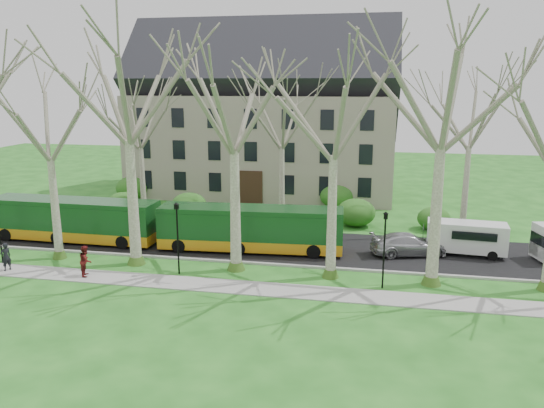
{
  "coord_description": "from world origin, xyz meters",
  "views": [
    {
      "loc": [
        5.25,
        -29.52,
        11.23
      ],
      "look_at": [
        -1.07,
        3.0,
        3.62
      ],
      "focal_mm": 35.0,
      "sensor_mm": 36.0,
      "label": 1
    }
  ],
  "objects": [
    {
      "name": "hedges",
      "position": [
        -4.67,
        14.0,
        1.0
      ],
      "size": [
        30.6,
        8.6,
        2.0
      ],
      "color": "#195A1C",
      "rests_on": "ground"
    },
    {
      "name": "lamp_row",
      "position": [
        -0.0,
        -1.0,
        2.57
      ],
      "size": [
        36.22,
        0.22,
        4.3
      ],
      "color": "black",
      "rests_on": "ground"
    },
    {
      "name": "building",
      "position": [
        -6.0,
        24.0,
        8.07
      ],
      "size": [
        26.5,
        12.2,
        16.0
      ],
      "color": "gray",
      "rests_on": "ground"
    },
    {
      "name": "sidewalk",
      "position": [
        0.0,
        -2.5,
        0.03
      ],
      "size": [
        70.0,
        2.0,
        0.06
      ],
      "primitive_type": "cube",
      "color": "gray",
      "rests_on": "ground"
    },
    {
      "name": "road",
      "position": [
        0.0,
        5.5,
        0.03
      ],
      "size": [
        80.0,
        8.0,
        0.06
      ],
      "primitive_type": "cube",
      "color": "black",
      "rests_on": "ground"
    },
    {
      "name": "tree_row_verge",
      "position": [
        0.0,
        0.3,
        7.0
      ],
      "size": [
        49.0,
        7.0,
        14.0
      ],
      "color": "gray",
      "rests_on": "ground"
    },
    {
      "name": "bus_lead",
      "position": [
        -15.82,
        3.95,
        1.62
      ],
      "size": [
        12.51,
        2.8,
        3.12
      ],
      "primitive_type": null,
      "rotation": [
        0.0,
        0.0,
        -0.02
      ],
      "color": "#134219",
      "rests_on": "road"
    },
    {
      "name": "tree_row_far",
      "position": [
        -1.33,
        11.0,
        6.0
      ],
      "size": [
        33.0,
        7.0,
        12.0
      ],
      "color": "gray",
      "rests_on": "ground"
    },
    {
      "name": "pedestrian_a",
      "position": [
        -16.45,
        -2.59,
        0.93
      ],
      "size": [
        0.64,
        0.75,
        1.73
      ],
      "primitive_type": "imported",
      "rotation": [
        0.0,
        0.0,
        -1.99
      ],
      "color": "black",
      "rests_on": "sidewalk"
    },
    {
      "name": "van_a",
      "position": [
        11.46,
        5.97,
        1.15
      ],
      "size": [
        5.15,
        2.27,
        2.18
      ],
      "primitive_type": null,
      "rotation": [
        0.0,
        0.0,
        -0.09
      ],
      "color": "silver",
      "rests_on": "road"
    },
    {
      "name": "ground",
      "position": [
        0.0,
        0.0,
        0.0
      ],
      "size": [
        120.0,
        120.0,
        0.0
      ],
      "primitive_type": "plane",
      "color": "#205E1B",
      "rests_on": "ground"
    },
    {
      "name": "pedestrian_b",
      "position": [
        -11.21,
        -2.49,
        0.98
      ],
      "size": [
        0.97,
        1.08,
        1.83
      ],
      "primitive_type": "imported",
      "rotation": [
        0.0,
        0.0,
        1.94
      ],
      "color": "#591414",
      "rests_on": "sidewalk"
    },
    {
      "name": "bus_follow",
      "position": [
        -2.77,
        4.13,
        1.61
      ],
      "size": [
        12.52,
        3.34,
        3.1
      ],
      "primitive_type": null,
      "rotation": [
        0.0,
        0.0,
        0.06
      ],
      "color": "#134219",
      "rests_on": "road"
    },
    {
      "name": "sedan",
      "position": [
        7.72,
        5.16,
        0.78
      ],
      "size": [
        5.32,
        3.25,
        1.44
      ],
      "primitive_type": "imported",
      "rotation": [
        0.0,
        0.0,
        1.84
      ],
      "color": "#9D9DA2",
      "rests_on": "road"
    },
    {
      "name": "curb",
      "position": [
        0.0,
        1.5,
        0.07
      ],
      "size": [
        80.0,
        0.25,
        0.14
      ],
      "primitive_type": "cube",
      "color": "#A5A39E",
      "rests_on": "ground"
    }
  ]
}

